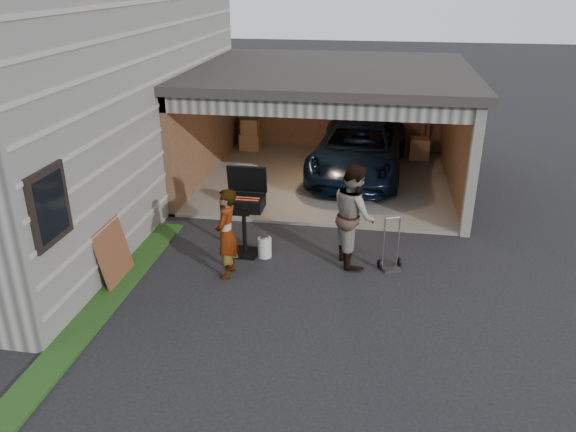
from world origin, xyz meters
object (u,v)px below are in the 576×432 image
propane_tank (265,247)px  hand_truck (391,259)px  woman (227,234)px  plywood_panel (114,253)px  bbq_grill (244,205)px  man (354,215)px  minivan (359,152)px

propane_tank → hand_truck: size_ratio=0.38×
woman → plywood_panel: size_ratio=1.52×
bbq_grill → hand_truck: size_ratio=1.64×
man → bbq_grill: 2.05m
woman → hand_truck: 3.02m
man → propane_tank: bearing=73.5°
bbq_grill → propane_tank: bbq_grill is taller
woman → man: 2.34m
man → hand_truck: size_ratio=1.87×
minivan → propane_tank: size_ratio=12.44×
propane_tank → plywood_panel: plywood_panel is taller
minivan → man: bearing=-84.4°
minivan → hand_truck: bearing=-76.5°
hand_truck → man: bearing=144.6°
minivan → bbq_grill: 5.23m
bbq_grill → hand_truck: bbq_grill is taller
minivan → hand_truck: 5.13m
minivan → propane_tank: minivan is taller
propane_tank → hand_truck: 2.37m
woman → plywood_panel: woman is taller
woman → plywood_panel: bearing=-73.7°
man → propane_tank: size_ratio=4.87×
woman → man: man is taller
minivan → woman: (-2.03, -5.74, 0.14)m
plywood_panel → hand_truck: 4.94m
minivan → woman: woman is taller
bbq_grill → hand_truck: (2.77, -0.18, -0.80)m
minivan → man: 4.88m
propane_tank → plywood_panel: 2.75m
woman → plywood_panel: (-1.90, -0.50, -0.29)m
minivan → bbq_grill: size_ratio=2.91×
minivan → bbq_grill: bearing=-107.6°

